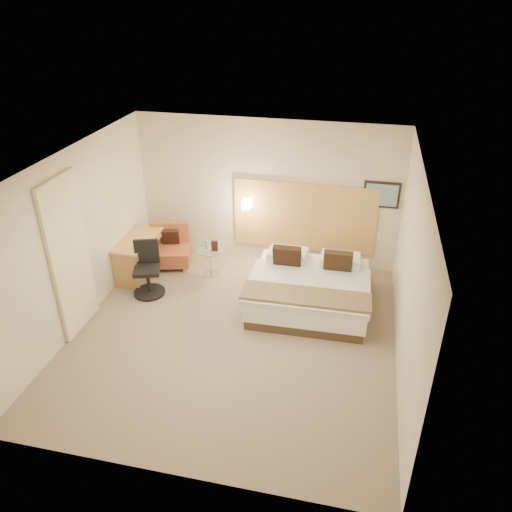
% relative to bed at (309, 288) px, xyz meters
% --- Properties ---
extents(floor, '(4.80, 5.00, 0.02)m').
position_rel_bed_xyz_m(floor, '(-1.01, -1.10, -0.31)').
color(floor, '#7C6A53').
rests_on(floor, ground).
extents(ceiling, '(4.80, 5.00, 0.02)m').
position_rel_bed_xyz_m(ceiling, '(-1.01, -1.10, 2.41)').
color(ceiling, white).
rests_on(ceiling, floor).
extents(wall_back, '(4.80, 0.02, 2.70)m').
position_rel_bed_xyz_m(wall_back, '(-1.01, 1.41, 1.05)').
color(wall_back, beige).
rests_on(wall_back, floor).
extents(wall_front, '(4.80, 0.02, 2.70)m').
position_rel_bed_xyz_m(wall_front, '(-1.01, -3.61, 1.05)').
color(wall_front, beige).
rests_on(wall_front, floor).
extents(wall_left, '(0.02, 5.00, 2.70)m').
position_rel_bed_xyz_m(wall_left, '(-3.42, -1.10, 1.05)').
color(wall_left, beige).
rests_on(wall_left, floor).
extents(wall_right, '(0.02, 5.00, 2.70)m').
position_rel_bed_xyz_m(wall_right, '(1.40, -1.10, 1.05)').
color(wall_right, beige).
rests_on(wall_right, floor).
extents(headboard_panel, '(2.60, 0.04, 1.30)m').
position_rel_bed_xyz_m(headboard_panel, '(-0.31, 1.37, 0.65)').
color(headboard_panel, tan).
rests_on(headboard_panel, wall_back).
extents(art_frame, '(0.62, 0.03, 0.47)m').
position_rel_bed_xyz_m(art_frame, '(1.01, 1.38, 1.20)').
color(art_frame, black).
rests_on(art_frame, wall_back).
extents(art_canvas, '(0.54, 0.01, 0.39)m').
position_rel_bed_xyz_m(art_canvas, '(1.01, 1.36, 1.20)').
color(art_canvas, slate).
rests_on(art_canvas, wall_back).
extents(lamp_arm, '(0.02, 0.12, 0.02)m').
position_rel_bed_xyz_m(lamp_arm, '(-1.36, 1.32, 0.85)').
color(lamp_arm, white).
rests_on(lamp_arm, wall_back).
extents(lamp_shade, '(0.15, 0.15, 0.15)m').
position_rel_bed_xyz_m(lamp_shade, '(-1.36, 1.26, 0.85)').
color(lamp_shade, '#FFEDC6').
rests_on(lamp_shade, wall_back).
extents(curtain, '(0.06, 0.90, 2.42)m').
position_rel_bed_xyz_m(curtain, '(-3.37, -1.35, 0.92)').
color(curtain, beige).
rests_on(curtain, wall_left).
extents(bottle_a, '(0.06, 0.06, 0.18)m').
position_rel_bed_xyz_m(bottle_a, '(-1.95, 0.60, 0.29)').
color(bottle_a, '#8AAED5').
rests_on(bottle_a, side_table).
extents(menu_folder, '(0.12, 0.07, 0.20)m').
position_rel_bed_xyz_m(menu_folder, '(-1.78, 0.56, 0.29)').
color(menu_folder, black).
rests_on(menu_folder, side_table).
extents(bed, '(1.97, 1.90, 0.94)m').
position_rel_bed_xyz_m(bed, '(0.00, 0.00, 0.00)').
color(bed, '#433021').
rests_on(bed, floor).
extents(lounge_chair, '(0.87, 0.81, 0.77)m').
position_rel_bed_xyz_m(lounge_chair, '(-2.73, 0.78, 0.00)').
color(lounge_chair, '#A97B50').
rests_on(lounge_chair, floor).
extents(side_table, '(0.54, 0.54, 0.50)m').
position_rel_bed_xyz_m(side_table, '(-1.86, 0.57, -0.03)').
color(side_table, silver).
rests_on(side_table, floor).
extents(desk, '(0.56, 1.15, 0.71)m').
position_rel_bed_xyz_m(desk, '(-3.12, 0.32, 0.25)').
color(desk, tan).
rests_on(desk, floor).
extents(desk_chair, '(0.67, 0.67, 0.94)m').
position_rel_bed_xyz_m(desk_chair, '(-2.73, -0.24, 0.08)').
color(desk_chair, black).
rests_on(desk_chair, floor).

